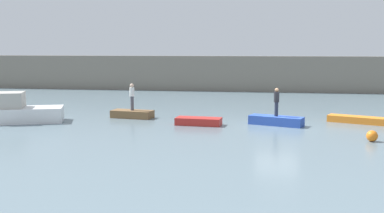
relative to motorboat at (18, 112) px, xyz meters
name	(u,v)px	position (x,y,z in m)	size (l,w,h in m)	color
ground_plane	(277,126)	(15.93, 1.11, -0.67)	(120.00, 120.00, 0.00)	slate
embankment_wall	(274,74)	(15.93, 23.22, 1.20)	(80.00, 1.20, 3.74)	gray
motorboat	(18,112)	(0.00, 0.00, 0.00)	(5.54, 3.72, 1.89)	white
rowboat_brown	(132,114)	(6.47, 2.99, -0.42)	(2.73, 1.15, 0.50)	brown
rowboat_red	(199,121)	(11.25, 0.82, -0.45)	(2.72, 1.09, 0.45)	red
rowboat_blue	(276,121)	(15.86, 1.54, -0.40)	(3.21, 1.00, 0.54)	#2B4CAD
rowboat_orange	(360,120)	(20.98, 3.09, -0.46)	(3.82, 0.97, 0.42)	orange
person_dark_shirt	(277,101)	(15.86, 1.54, 0.82)	(0.32, 0.32, 1.70)	#232838
person_white_shirt	(132,95)	(6.47, 2.99, 0.84)	(0.32, 0.32, 1.78)	#4C4C56
mooring_buoy	(372,136)	(20.49, -2.71, -0.39)	(0.56, 0.56, 0.56)	orange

